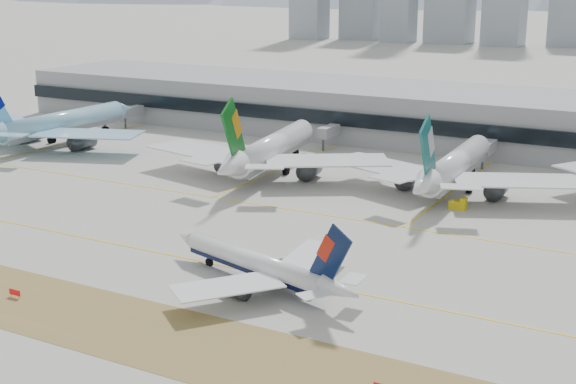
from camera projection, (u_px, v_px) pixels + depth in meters
The scene contains 8 objects.
ground at pixel (220, 253), 141.89m from camera, with size 3000.00×3000.00×0.00m, color #A8A69D.
taxiing_airliner at pixel (261, 266), 126.48m from camera, with size 40.35×34.39×13.83m.
widebody_korean at pixel (57, 125), 230.27m from camera, with size 63.38×61.89×22.59m.
widebody_eva at pixel (270, 150), 196.61m from camera, with size 62.67×61.98×22.62m.
widebody_cathay at pixel (453, 168), 180.42m from camera, with size 60.22×58.90×21.48m.
terminal at pixel (434, 115), 236.98m from camera, with size 280.00×43.10×15.00m.
hold_sign_left at pixel (15, 292), 122.23m from camera, with size 2.20×0.15×1.35m.
gse_c at pixel (459, 204), 168.29m from camera, with size 3.55×2.00×2.60m.
Camera 1 is at (75.13, -111.64, 47.83)m, focal length 50.00 mm.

